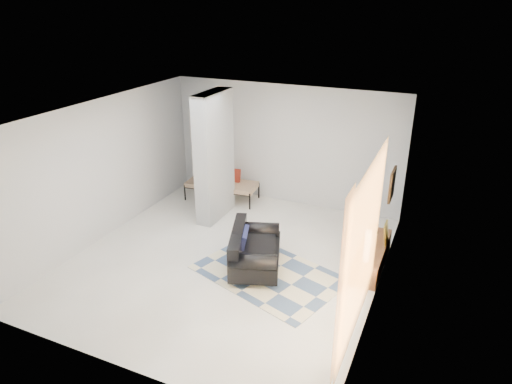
% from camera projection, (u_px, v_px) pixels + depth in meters
% --- Properties ---
extents(floor, '(6.00, 6.00, 0.00)m').
position_uv_depth(floor, '(228.00, 259.00, 8.63)').
color(floor, beige).
rests_on(floor, ground).
extents(ceiling, '(6.00, 6.00, 0.00)m').
position_uv_depth(ceiling, '(223.00, 114.00, 7.52)').
color(ceiling, white).
rests_on(ceiling, wall_back).
extents(wall_back, '(6.00, 0.00, 6.00)m').
position_uv_depth(wall_back, '(285.00, 145.00, 10.60)').
color(wall_back, silver).
rests_on(wall_back, ground).
extents(wall_front, '(6.00, 0.00, 6.00)m').
position_uv_depth(wall_front, '(112.00, 280.00, 5.56)').
color(wall_front, silver).
rests_on(wall_front, ground).
extents(wall_left, '(0.00, 6.00, 6.00)m').
position_uv_depth(wall_left, '(103.00, 170.00, 9.10)').
color(wall_left, silver).
rests_on(wall_left, ground).
extents(wall_right, '(0.00, 6.00, 6.00)m').
position_uv_depth(wall_right, '(383.00, 220.00, 7.06)').
color(wall_right, silver).
rests_on(wall_right, ground).
extents(partition_column, '(0.35, 1.20, 2.80)m').
position_uv_depth(partition_column, '(214.00, 157.00, 9.83)').
color(partition_column, '#9EA2A5').
rests_on(partition_column, floor).
extents(hallway_door, '(0.85, 0.06, 2.04)m').
position_uv_depth(hallway_door, '(206.00, 150.00, 11.49)').
color(hallway_door, silver).
rests_on(hallway_door, floor).
extents(curtain, '(0.00, 2.55, 2.55)m').
position_uv_depth(curtain, '(363.00, 251.00, 6.10)').
color(curtain, '#F49940').
rests_on(curtain, wall_right).
extents(wall_art, '(0.04, 0.45, 0.55)m').
position_uv_depth(wall_art, '(392.00, 185.00, 7.72)').
color(wall_art, '#3D2510').
rests_on(wall_art, wall_right).
extents(media_console, '(0.45, 1.61, 0.80)m').
position_uv_depth(media_console, '(372.00, 255.00, 8.37)').
color(media_console, brown).
rests_on(media_console, floor).
extents(loveseat, '(1.27, 1.64, 0.76)m').
position_uv_depth(loveseat, '(252.00, 250.00, 8.24)').
color(loveseat, silver).
rests_on(loveseat, floor).
extents(daybed, '(1.76, 0.88, 0.77)m').
position_uv_depth(daybed, '(221.00, 183.00, 11.08)').
color(daybed, black).
rests_on(daybed, floor).
extents(area_rug, '(2.91, 2.38, 0.01)m').
position_uv_depth(area_rug, '(269.00, 274.00, 8.18)').
color(area_rug, beige).
rests_on(area_rug, floor).
extents(cylinder_lamp, '(0.11, 0.11, 0.59)m').
position_uv_depth(cylinder_lamp, '(367.00, 246.00, 7.72)').
color(cylinder_lamp, beige).
rests_on(cylinder_lamp, media_console).
extents(bronze_figurine, '(0.11, 0.11, 0.22)m').
position_uv_depth(bronze_figurine, '(376.00, 228.00, 8.71)').
color(bronze_figurine, black).
rests_on(bronze_figurine, media_console).
extents(vase, '(0.20, 0.20, 0.18)m').
position_uv_depth(vase, '(370.00, 242.00, 8.25)').
color(vase, white).
rests_on(vase, media_console).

